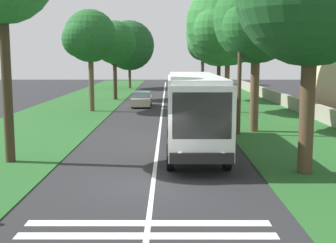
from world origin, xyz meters
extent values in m
plane|color=#262628|center=(0.00, 0.00, 0.00)|extent=(160.00, 160.00, 0.00)
cube|color=#235623|center=(15.00, 8.20, 0.02)|extent=(120.00, 8.00, 0.04)
cube|color=#235623|center=(15.00, -8.20, 0.02)|extent=(120.00, 8.00, 0.04)
cube|color=silver|center=(15.00, 0.00, 0.00)|extent=(110.00, 0.16, 0.01)
cube|color=white|center=(6.21, -1.80, 2.10)|extent=(11.00, 2.50, 2.90)
cube|color=slate|center=(6.51, -1.80, 2.62)|extent=(9.68, 2.54, 0.85)
cube|color=slate|center=(0.75, -1.80, 2.45)|extent=(0.08, 2.20, 1.74)
cube|color=orange|center=(6.21, -1.80, 1.10)|extent=(10.78, 2.53, 0.36)
cube|color=white|center=(6.21, -1.80, 3.64)|extent=(10.56, 2.30, 0.18)
cube|color=black|center=(0.63, -1.80, 0.87)|extent=(0.16, 2.40, 0.40)
sphere|color=#F2EDCC|center=(0.69, -1.00, 1.00)|extent=(0.24, 0.24, 0.24)
sphere|color=#F2EDCC|center=(0.69, -2.60, 1.00)|extent=(0.24, 0.24, 0.24)
cylinder|color=black|center=(2.31, -0.65, 0.55)|extent=(1.10, 0.32, 1.10)
cylinder|color=black|center=(9.71, -0.65, 0.55)|extent=(1.10, 0.32, 1.10)
cylinder|color=black|center=(2.31, -2.95, 0.55)|extent=(1.10, 0.32, 1.10)
cylinder|color=black|center=(9.71, -2.95, 0.55)|extent=(1.10, 0.32, 1.10)
cube|color=silver|center=(-4.55, 0.00, 0.00)|extent=(0.45, 6.80, 0.01)
cube|color=silver|center=(-3.65, 0.00, 0.00)|extent=(0.45, 6.80, 0.01)
cube|color=#B7A893|center=(26.53, 1.98, 0.53)|extent=(4.30, 1.75, 0.70)
cube|color=slate|center=(26.43, 1.98, 1.15)|extent=(2.00, 1.61, 0.55)
cylinder|color=black|center=(25.18, 2.76, 0.32)|extent=(0.64, 0.22, 0.64)
cylinder|color=black|center=(27.88, 2.76, 0.32)|extent=(0.64, 0.22, 0.64)
cylinder|color=black|center=(25.18, 1.20, 0.32)|extent=(0.64, 0.22, 0.64)
cylinder|color=black|center=(27.88, 1.20, 0.32)|extent=(0.64, 0.22, 0.64)
cube|color=gold|center=(35.16, -1.82, 0.53)|extent=(4.30, 1.75, 0.70)
cube|color=slate|center=(35.06, -1.82, 1.15)|extent=(2.00, 1.61, 0.55)
cylinder|color=black|center=(33.81, -1.04, 0.32)|extent=(0.64, 0.22, 0.64)
cylinder|color=black|center=(36.51, -1.04, 0.32)|extent=(0.64, 0.22, 0.64)
cylinder|color=black|center=(33.81, -2.60, 0.32)|extent=(0.64, 0.22, 0.64)
cylinder|color=black|center=(36.51, -2.60, 0.32)|extent=(0.64, 0.22, 0.64)
cylinder|color=#3D2D1E|center=(3.65, 6.39, 3.50)|extent=(0.42, 0.42, 6.93)
cylinder|color=#4C3826|center=(51.94, 5.28, 2.21)|extent=(0.40, 0.40, 4.35)
sphere|color=#19471E|center=(51.94, 5.28, 6.43)|extent=(7.41, 7.41, 7.41)
sphere|color=#19471E|center=(54.16, 5.28, 5.87)|extent=(4.67, 4.67, 4.67)
sphere|color=#19471E|center=(50.08, 6.40, 5.87)|extent=(5.28, 5.28, 5.28)
cylinder|color=#3D2D1E|center=(33.51, 5.30, 2.50)|extent=(0.42, 0.42, 4.93)
sphere|color=#1E5623|center=(33.51, 5.30, 6.25)|extent=(4.69, 4.69, 4.69)
sphere|color=#1E5623|center=(34.92, 5.30, 5.90)|extent=(2.77, 2.77, 2.77)
sphere|color=#1E5623|center=(32.34, 6.01, 5.90)|extent=(3.12, 3.12, 3.12)
cylinder|color=brown|center=(22.64, 6.03, 2.61)|extent=(0.44, 0.44, 5.15)
sphere|color=#1E5623|center=(22.64, 6.03, 6.41)|extent=(4.42, 4.42, 4.42)
sphere|color=#1E5623|center=(23.96, 6.03, 6.07)|extent=(3.28, 3.28, 3.28)
sphere|color=#1E5623|center=(21.53, 6.70, 6.07)|extent=(2.96, 2.96, 2.96)
cylinder|color=#3D2D1E|center=(32.31, -5.92, 2.65)|extent=(0.39, 0.39, 5.22)
sphere|color=#337A38|center=(32.31, -5.92, 7.20)|extent=(7.07, 7.07, 7.07)
sphere|color=#337A38|center=(34.44, -5.92, 6.67)|extent=(5.11, 5.11, 5.11)
sphere|color=#337A38|center=(30.55, -4.86, 6.67)|extent=(4.65, 4.65, 4.65)
cylinder|color=brown|center=(11.92, -5.87, 2.72)|extent=(0.54, 0.54, 5.36)
sphere|color=#1E5623|center=(11.92, -5.87, 6.84)|extent=(5.24, 5.24, 5.24)
sphere|color=#1E5623|center=(13.49, -5.87, 6.45)|extent=(3.15, 3.15, 3.15)
sphere|color=#1E5623|center=(10.61, -5.08, 6.45)|extent=(2.90, 2.90, 2.90)
cylinder|color=#4C3826|center=(1.73, -5.96, 2.79)|extent=(0.58, 0.58, 5.50)
sphere|color=#19471E|center=(3.50, -5.96, 6.72)|extent=(3.87, 3.87, 3.87)
cylinder|color=brown|center=(21.87, -5.46, 2.75)|extent=(0.41, 0.41, 5.42)
sphere|color=#286B2D|center=(21.87, -5.46, 7.36)|extent=(6.90, 6.90, 6.90)
sphere|color=#286B2D|center=(23.94, -5.46, 6.84)|extent=(3.92, 3.92, 3.92)
sphere|color=#286B2D|center=(20.14, -4.43, 6.84)|extent=(3.87, 3.87, 3.87)
cylinder|color=#3D2D1E|center=(61.29, -6.38, 2.66)|extent=(0.55, 0.55, 5.25)
sphere|color=#19471E|center=(61.29, -6.38, 6.73)|extent=(5.24, 5.24, 5.24)
sphere|color=#19471E|center=(62.86, -6.38, 6.34)|extent=(3.55, 3.55, 3.55)
sphere|color=#19471E|center=(59.98, -5.59, 6.34)|extent=(3.07, 3.07, 3.07)
cylinder|color=#473828|center=(10.72, -4.72, 4.12)|extent=(0.24, 0.24, 8.17)
cube|color=#3D3326|center=(10.72, -4.72, 7.61)|extent=(0.12, 1.40, 0.12)
cube|color=gray|center=(20.00, -11.60, 0.60)|extent=(70.00, 0.40, 1.13)
camera|label=1|loc=(-15.55, -0.57, 4.55)|focal=47.77mm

